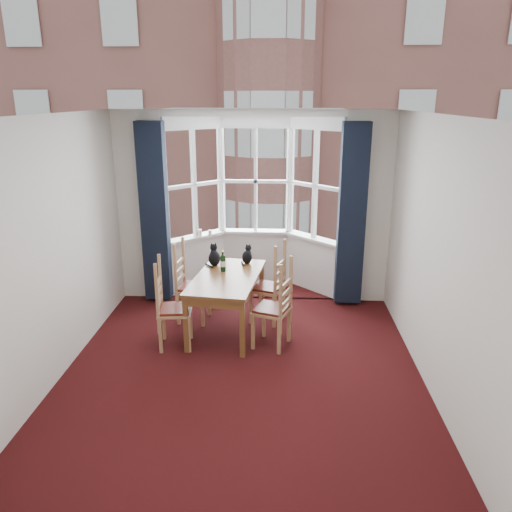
# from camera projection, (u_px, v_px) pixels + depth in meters

# --- Properties ---
(floor) EXTENTS (4.50, 4.50, 0.00)m
(floor) POSITION_uv_depth(u_px,v_px,m) (242.00, 373.00, 5.60)
(floor) COLOR black
(floor) RESTS_ON ground
(ceiling) EXTENTS (4.50, 4.50, 0.00)m
(ceiling) POSITION_uv_depth(u_px,v_px,m) (239.00, 115.00, 4.75)
(ceiling) COLOR white
(ceiling) RESTS_ON floor
(wall_left) EXTENTS (0.00, 4.50, 4.50)m
(wall_left) POSITION_uv_depth(u_px,v_px,m) (52.00, 252.00, 5.27)
(wall_left) COLOR silver
(wall_left) RESTS_ON floor
(wall_right) EXTENTS (0.00, 4.50, 4.50)m
(wall_right) POSITION_uv_depth(u_px,v_px,m) (436.00, 257.00, 5.08)
(wall_right) COLOR silver
(wall_right) RESTS_ON floor
(wall_near) EXTENTS (4.00, 0.00, 4.00)m
(wall_near) POSITION_uv_depth(u_px,v_px,m) (211.00, 366.00, 3.04)
(wall_near) COLOR silver
(wall_near) RESTS_ON floor
(wall_back_pier_left) EXTENTS (0.70, 0.12, 2.80)m
(wall_back_pier_left) POSITION_uv_depth(u_px,v_px,m) (142.00, 207.00, 7.40)
(wall_back_pier_left) COLOR silver
(wall_back_pier_left) RESTS_ON floor
(wall_back_pier_right) EXTENTS (0.70, 0.12, 2.80)m
(wall_back_pier_right) POSITION_uv_depth(u_px,v_px,m) (366.00, 210.00, 7.24)
(wall_back_pier_right) COLOR silver
(wall_back_pier_right) RESTS_ON floor
(bay_window) EXTENTS (2.76, 0.94, 2.80)m
(bay_window) POSITION_uv_depth(u_px,v_px,m) (255.00, 202.00, 7.79)
(bay_window) COLOR white
(bay_window) RESTS_ON floor
(curtain_left) EXTENTS (0.38, 0.22, 2.60)m
(curtain_left) POSITION_uv_depth(u_px,v_px,m) (155.00, 213.00, 7.23)
(curtain_left) COLOR black
(curtain_left) RESTS_ON floor
(curtain_right) EXTENTS (0.38, 0.22, 2.60)m
(curtain_right) POSITION_uv_depth(u_px,v_px,m) (352.00, 216.00, 7.09)
(curtain_right) COLOR black
(curtain_right) RESTS_ON floor
(dining_table) EXTENTS (0.96, 1.56, 0.76)m
(dining_table) POSITION_uv_depth(u_px,v_px,m) (227.00, 282.00, 6.46)
(dining_table) COLOR brown
(dining_table) RESTS_ON floor
(chair_left_near) EXTENTS (0.45, 0.46, 0.92)m
(chair_left_near) POSITION_uv_depth(u_px,v_px,m) (167.00, 311.00, 6.08)
(chair_left_near) COLOR tan
(chair_left_near) RESTS_ON floor
(chair_left_far) EXTENTS (0.45, 0.46, 0.92)m
(chair_left_far) POSITION_uv_depth(u_px,v_px,m) (187.00, 288.00, 6.82)
(chair_left_far) COLOR tan
(chair_left_far) RESTS_ON floor
(chair_right_near) EXTENTS (0.52, 0.53, 0.92)m
(chair_right_near) POSITION_uv_depth(u_px,v_px,m) (279.00, 311.00, 6.06)
(chair_right_near) COLOR tan
(chair_right_near) RESTS_ON floor
(chair_right_far) EXTENTS (0.52, 0.53, 0.92)m
(chair_right_far) POSITION_uv_depth(u_px,v_px,m) (273.00, 289.00, 6.76)
(chair_right_far) COLOR tan
(chair_right_far) RESTS_ON floor
(cat_left) EXTENTS (0.21, 0.25, 0.31)m
(cat_left) POSITION_uv_depth(u_px,v_px,m) (214.00, 257.00, 6.81)
(cat_left) COLOR black
(cat_left) RESTS_ON dining_table
(cat_right) EXTENTS (0.18, 0.22, 0.27)m
(cat_right) POSITION_uv_depth(u_px,v_px,m) (247.00, 256.00, 6.90)
(cat_right) COLOR black
(cat_right) RESTS_ON dining_table
(wine_bottle) EXTENTS (0.07, 0.07, 0.28)m
(wine_bottle) POSITION_uv_depth(u_px,v_px,m) (223.00, 262.00, 6.58)
(wine_bottle) COLOR black
(wine_bottle) RESTS_ON dining_table
(candle_tall) EXTENTS (0.06, 0.06, 0.11)m
(candle_tall) POSITION_uv_depth(u_px,v_px,m) (200.00, 233.00, 7.83)
(candle_tall) COLOR white
(candle_tall) RESTS_ON bay_window
(candle_short) EXTENTS (0.06, 0.06, 0.09)m
(candle_short) POSITION_uv_depth(u_px,v_px,m) (210.00, 233.00, 7.86)
(candle_short) COLOR white
(candle_short) RESTS_ON bay_window
(street) EXTENTS (80.00, 80.00, 0.00)m
(street) POSITION_uv_depth(u_px,v_px,m) (275.00, 220.00, 38.11)
(street) COLOR #333335
(street) RESTS_ON ground
(tenement_building) EXTENTS (18.40, 7.80, 15.20)m
(tenement_building) POSITION_uv_depth(u_px,v_px,m) (271.00, 136.00, 18.44)
(tenement_building) COLOR #A05F52
(tenement_building) RESTS_ON street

